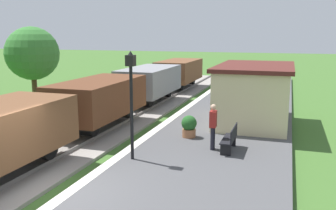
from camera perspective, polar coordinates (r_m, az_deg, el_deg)
name	(u,v)px	position (r m, az deg, el deg)	size (l,w,h in m)	color
ground_plane	(56,199)	(10.98, -16.85, -13.74)	(160.00, 160.00, 0.00)	#3D6628
platform_edge_stripe	(69,192)	(10.66, -15.12, -12.91)	(0.36, 60.00, 0.01)	silver
rail_near	(6,185)	(11.89, -23.69, -11.25)	(0.07, 60.00, 0.14)	slate
freight_train	(128,91)	(20.34, -6.17, 2.18)	(2.50, 26.00, 2.12)	brown
station_hut	(255,93)	(18.29, 13.22, 1.77)	(3.50, 5.80, 2.78)	beige
bench_near_hut	(230,138)	(13.76, 9.63, -5.10)	(0.42, 1.50, 0.91)	black
bench_down_platform	(254,98)	(22.41, 13.07, 1.03)	(0.42, 1.50, 0.91)	black
person_waiting	(213,125)	(13.72, 6.97, -3.08)	(0.26, 0.39, 1.71)	black
potted_planter	(189,126)	(15.36, 3.27, -3.25)	(0.64, 0.64, 0.92)	#9E6642
lamp_post_near	(131,86)	(12.31, -5.72, 3.00)	(0.28, 0.28, 3.70)	black
tree_trackside_far	(32,54)	(21.30, -20.23, 7.44)	(2.86, 2.86, 4.87)	#4C3823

